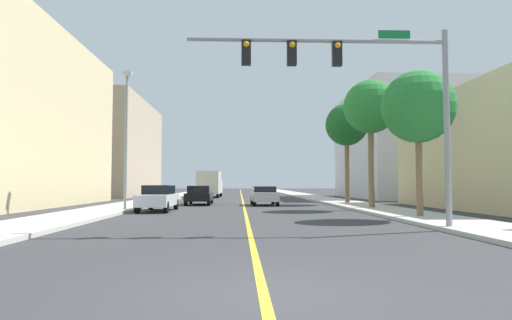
{
  "coord_description": "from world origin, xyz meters",
  "views": [
    {
      "loc": [
        -0.36,
        -6.37,
        1.58
      ],
      "look_at": [
        0.6,
        18.21,
        2.91
      ],
      "focal_mm": 30.83,
      "sensor_mm": 36.0,
      "label": 1
    }
  ],
  "objects_px": {
    "street_lamp": "(126,132)",
    "palm_mid": "(370,108)",
    "palm_near": "(418,108)",
    "car_silver": "(264,195)",
    "car_white": "(158,198)",
    "traffic_signal_mast": "(363,79)",
    "delivery_truck": "(210,184)",
    "car_black": "(199,195)",
    "palm_far": "(347,125)"
  },
  "relations": [
    {
      "from": "palm_near",
      "to": "delivery_truck",
      "type": "relative_size",
      "value": 0.76
    },
    {
      "from": "traffic_signal_mast",
      "to": "car_white",
      "type": "distance_m",
      "value": 14.74
    },
    {
      "from": "street_lamp",
      "to": "delivery_truck",
      "type": "bearing_deg",
      "value": 82.98
    },
    {
      "from": "palm_near",
      "to": "car_black",
      "type": "xyz_separation_m",
      "value": [
        -11.02,
        13.92,
        -4.26
      ]
    },
    {
      "from": "street_lamp",
      "to": "car_white",
      "type": "bearing_deg",
      "value": 5.82
    },
    {
      "from": "car_white",
      "to": "car_silver",
      "type": "bearing_deg",
      "value": -134.13
    },
    {
      "from": "palm_near",
      "to": "car_silver",
      "type": "height_order",
      "value": "palm_near"
    },
    {
      "from": "traffic_signal_mast",
      "to": "car_black",
      "type": "height_order",
      "value": "traffic_signal_mast"
    },
    {
      "from": "traffic_signal_mast",
      "to": "palm_far",
      "type": "bearing_deg",
      "value": 77.67
    },
    {
      "from": "car_white",
      "to": "delivery_truck",
      "type": "xyz_separation_m",
      "value": [
        1.3,
        25.41,
        0.81
      ]
    },
    {
      "from": "car_black",
      "to": "delivery_truck",
      "type": "distance_m",
      "value": 17.79
    },
    {
      "from": "palm_mid",
      "to": "car_silver",
      "type": "height_order",
      "value": "palm_mid"
    },
    {
      "from": "traffic_signal_mast",
      "to": "car_silver",
      "type": "relative_size",
      "value": 2.25
    },
    {
      "from": "traffic_signal_mast",
      "to": "car_silver",
      "type": "height_order",
      "value": "traffic_signal_mast"
    },
    {
      "from": "car_silver",
      "to": "delivery_truck",
      "type": "distance_m",
      "value": 19.57
    },
    {
      "from": "palm_far",
      "to": "car_black",
      "type": "height_order",
      "value": "palm_far"
    },
    {
      "from": "palm_far",
      "to": "car_white",
      "type": "bearing_deg",
      "value": -149.14
    },
    {
      "from": "palm_mid",
      "to": "car_black",
      "type": "distance_m",
      "value": 14.09
    },
    {
      "from": "street_lamp",
      "to": "palm_near",
      "type": "height_order",
      "value": "street_lamp"
    },
    {
      "from": "car_black",
      "to": "car_white",
      "type": "xyz_separation_m",
      "value": [
        -1.67,
        -7.64,
        0.03
      ]
    },
    {
      "from": "car_silver",
      "to": "car_black",
      "type": "xyz_separation_m",
      "value": [
        -4.82,
        1.08,
        0.01
      ]
    },
    {
      "from": "traffic_signal_mast",
      "to": "car_silver",
      "type": "distance_m",
      "value": 18.21
    },
    {
      "from": "traffic_signal_mast",
      "to": "palm_near",
      "type": "xyz_separation_m",
      "value": [
        3.85,
        4.67,
        -0.14
      ]
    },
    {
      "from": "traffic_signal_mast",
      "to": "palm_near",
      "type": "bearing_deg",
      "value": 50.51
    },
    {
      "from": "delivery_truck",
      "to": "car_white",
      "type": "bearing_deg",
      "value": -92.01
    },
    {
      "from": "car_silver",
      "to": "palm_near",
      "type": "bearing_deg",
      "value": -65.89
    },
    {
      "from": "palm_near",
      "to": "car_silver",
      "type": "distance_m",
      "value": 14.89
    },
    {
      "from": "palm_mid",
      "to": "palm_far",
      "type": "bearing_deg",
      "value": 87.86
    },
    {
      "from": "palm_mid",
      "to": "delivery_truck",
      "type": "distance_m",
      "value": 27.57
    },
    {
      "from": "palm_far",
      "to": "car_white",
      "type": "height_order",
      "value": "palm_far"
    },
    {
      "from": "traffic_signal_mast",
      "to": "delivery_truck",
      "type": "relative_size",
      "value": 1.04
    },
    {
      "from": "delivery_truck",
      "to": "car_silver",
      "type": "bearing_deg",
      "value": -73.67
    },
    {
      "from": "street_lamp",
      "to": "car_silver",
      "type": "height_order",
      "value": "street_lamp"
    },
    {
      "from": "traffic_signal_mast",
      "to": "street_lamp",
      "type": "bearing_deg",
      "value": 134.82
    },
    {
      "from": "street_lamp",
      "to": "palm_mid",
      "type": "distance_m",
      "value": 14.64
    },
    {
      "from": "car_black",
      "to": "palm_near",
      "type": "bearing_deg",
      "value": -51.94
    },
    {
      "from": "palm_mid",
      "to": "car_white",
      "type": "distance_m",
      "value": 13.8
    },
    {
      "from": "traffic_signal_mast",
      "to": "palm_mid",
      "type": "bearing_deg",
      "value": 71.87
    },
    {
      "from": "palm_near",
      "to": "street_lamp",
      "type": "bearing_deg",
      "value": 157.27
    },
    {
      "from": "car_silver",
      "to": "palm_mid",
      "type": "bearing_deg",
      "value": -45.07
    },
    {
      "from": "car_black",
      "to": "delivery_truck",
      "type": "bearing_deg",
      "value": 90.89
    },
    {
      "from": "palm_near",
      "to": "palm_far",
      "type": "bearing_deg",
      "value": 89.03
    },
    {
      "from": "car_silver",
      "to": "car_white",
      "type": "height_order",
      "value": "car_white"
    },
    {
      "from": "car_white",
      "to": "palm_near",
      "type": "bearing_deg",
      "value": 154.25
    },
    {
      "from": "street_lamp",
      "to": "delivery_truck",
      "type": "distance_m",
      "value": 25.96
    },
    {
      "from": "traffic_signal_mast",
      "to": "car_black",
      "type": "bearing_deg",
      "value": 111.1
    },
    {
      "from": "car_white",
      "to": "street_lamp",
      "type": "bearing_deg",
      "value": 6.4
    },
    {
      "from": "car_silver",
      "to": "car_white",
      "type": "bearing_deg",
      "value": -136.37
    },
    {
      "from": "car_white",
      "to": "delivery_truck",
      "type": "relative_size",
      "value": 0.54
    },
    {
      "from": "car_black",
      "to": "palm_far",
      "type": "bearing_deg",
      "value": 0.13
    }
  ]
}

